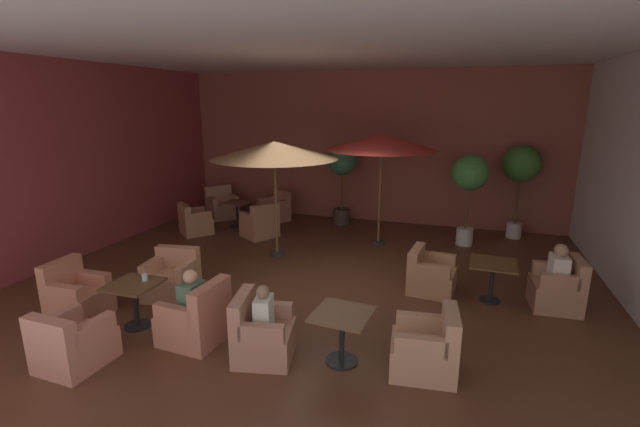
% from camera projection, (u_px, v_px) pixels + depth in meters
% --- Properties ---
extents(ground_plane, '(10.66, 9.54, 0.02)m').
position_uv_depth(ground_plane, '(312.00, 281.00, 8.24)').
color(ground_plane, '#54301F').
extents(wall_back_brick, '(10.66, 0.08, 4.14)m').
position_uv_depth(wall_back_brick, '(367.00, 147.00, 12.09)').
color(wall_back_brick, brown).
rests_on(wall_back_brick, ground_plane).
extents(wall_left_accent, '(0.08, 9.54, 4.14)m').
position_uv_depth(wall_left_accent, '(79.00, 160.00, 9.32)').
color(wall_left_accent, '#953B3D').
rests_on(wall_left_accent, ground_plane).
extents(ceiling_slab, '(10.66, 9.54, 0.06)m').
position_uv_depth(ceiling_slab, '(311.00, 47.00, 7.21)').
color(ceiling_slab, silver).
rests_on(ceiling_slab, wall_back_brick).
extents(cafe_table_front_left, '(0.71, 0.71, 0.69)m').
position_uv_depth(cafe_table_front_left, '(134.00, 294.00, 6.43)').
color(cafe_table_front_left, black).
rests_on(cafe_table_front_left, ground_plane).
extents(armchair_front_left_north, '(0.84, 0.82, 0.90)m').
position_uv_depth(armchair_front_left_north, '(196.00, 319.00, 6.08)').
color(armchair_front_left_north, '#C1775C').
rests_on(armchair_front_left_north, ground_plane).
extents(armchair_front_left_east, '(0.87, 0.86, 0.82)m').
position_uv_depth(armchair_front_left_east, '(172.00, 279.00, 7.52)').
color(armchair_front_left_east, tan).
rests_on(armchair_front_left_east, ground_plane).
extents(armchair_front_left_south, '(0.77, 0.73, 0.91)m').
position_uv_depth(armchair_front_left_south, '(77.00, 297.00, 6.78)').
color(armchair_front_left_south, '#C17758').
rests_on(armchair_front_left_south, ground_plane).
extents(armchair_front_left_west, '(0.75, 0.82, 0.78)m').
position_uv_depth(armchair_front_left_west, '(72.00, 345.00, 5.49)').
color(armchair_front_left_west, tan).
rests_on(armchair_front_left_west, ground_plane).
extents(cafe_table_front_right, '(0.77, 0.77, 0.69)m').
position_uv_depth(cafe_table_front_right, '(493.00, 270.00, 7.25)').
color(cafe_table_front_right, black).
rests_on(cafe_table_front_right, ground_plane).
extents(armchair_front_right_north, '(0.84, 0.85, 0.77)m').
position_uv_depth(armchair_front_right_north, '(430.00, 276.00, 7.72)').
color(armchair_front_right_north, tan).
rests_on(armchair_front_right_north, ground_plane).
extents(armchair_front_right_east, '(0.76, 0.75, 0.87)m').
position_uv_depth(armchair_front_right_east, '(558.00, 289.00, 7.05)').
color(armchair_front_right_east, tan).
rests_on(armchair_front_right_east, ground_plane).
extents(cafe_table_mid_center, '(0.78, 0.78, 0.69)m').
position_uv_depth(cafe_table_mid_center, '(342.00, 325.00, 5.53)').
color(cafe_table_mid_center, black).
rests_on(cafe_table_mid_center, ground_plane).
extents(armchair_mid_center_north, '(0.86, 0.79, 0.84)m').
position_uv_depth(armchair_mid_center_north, '(427.00, 349.00, 5.37)').
color(armchair_mid_center_north, tan).
rests_on(armchair_mid_center_north, ground_plane).
extents(armchair_mid_center_east, '(0.87, 0.88, 0.87)m').
position_uv_depth(armchair_mid_center_east, '(261.00, 335.00, 5.69)').
color(armchair_mid_center_east, '#B07861').
rests_on(armchair_mid_center_east, ground_plane).
extents(cafe_table_rear_right, '(0.64, 0.64, 0.69)m').
position_uv_depth(cafe_table_rear_right, '(237.00, 209.00, 11.69)').
color(cafe_table_rear_right, black).
rests_on(cafe_table_rear_right, ground_plane).
extents(armchair_rear_right_north, '(1.03, 1.03, 0.88)m').
position_uv_depth(armchair_rear_right_north, '(260.00, 224.00, 10.86)').
color(armchair_rear_right_north, tan).
rests_on(armchair_rear_right_north, ground_plane).
extents(armchair_rear_right_east, '(1.02, 1.03, 0.84)m').
position_uv_depth(armchair_rear_right_east, '(275.00, 210.00, 12.40)').
color(armchair_rear_right_east, tan).
rests_on(armchair_rear_right_east, ground_plane).
extents(armchair_rear_right_south, '(1.05, 1.06, 0.92)m').
position_uv_depth(armchair_rear_right_south, '(222.00, 207.00, 12.68)').
color(armchair_rear_right_south, tan).
rests_on(armchair_rear_right_south, ground_plane).
extents(armchair_rear_right_west, '(1.00, 1.00, 0.80)m').
position_uv_depth(armchair_rear_right_west, '(195.00, 222.00, 11.13)').
color(armchair_rear_right_west, tan).
rests_on(armchair_rear_right_west, ground_plane).
extents(patio_umbrella_tall_red, '(2.66, 2.66, 2.49)m').
position_uv_depth(patio_umbrella_tall_red, '(275.00, 151.00, 9.05)').
color(patio_umbrella_tall_red, '#2D2D2D').
rests_on(patio_umbrella_tall_red, ground_plane).
extents(patio_umbrella_center_beige, '(2.51, 2.51, 2.61)m').
position_uv_depth(patio_umbrella_center_beige, '(382.00, 142.00, 9.78)').
color(patio_umbrella_center_beige, '#2D2D2D').
rests_on(patio_umbrella_center_beige, ground_plane).
extents(potted_tree_left_corner, '(0.82, 0.82, 2.19)m').
position_uv_depth(potted_tree_left_corner, '(342.00, 169.00, 11.76)').
color(potted_tree_left_corner, '#3E322B').
rests_on(potted_tree_left_corner, ground_plane).
extents(potted_tree_mid_left, '(0.89, 0.89, 2.30)m').
position_uv_depth(potted_tree_mid_left, '(521.00, 168.00, 10.45)').
color(potted_tree_mid_left, silver).
rests_on(potted_tree_mid_left, ground_plane).
extents(potted_tree_mid_right, '(0.82, 0.82, 2.14)m').
position_uv_depth(potted_tree_mid_right, '(469.00, 179.00, 9.94)').
color(potted_tree_mid_right, silver).
rests_on(potted_tree_mid_right, ground_plane).
extents(patron_blue_shirt, '(0.27, 0.35, 0.62)m').
position_uv_depth(patron_blue_shirt, '(192.00, 294.00, 6.00)').
color(patron_blue_shirt, '#506E50').
rests_on(patron_blue_shirt, ground_plane).
extents(patron_by_window, '(0.27, 0.41, 0.65)m').
position_uv_depth(patron_by_window, '(559.00, 266.00, 6.96)').
color(patron_by_window, silver).
rests_on(patron_by_window, ground_plane).
extents(patron_with_friend, '(0.28, 0.38, 0.60)m').
position_uv_depth(patron_with_friend, '(264.00, 310.00, 5.60)').
color(patron_with_friend, silver).
rests_on(patron_with_friend, ground_plane).
extents(iced_drink_cup, '(0.08, 0.08, 0.11)m').
position_uv_depth(iced_drink_cup, '(145.00, 277.00, 6.48)').
color(iced_drink_cup, white).
rests_on(iced_drink_cup, cafe_table_front_left).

